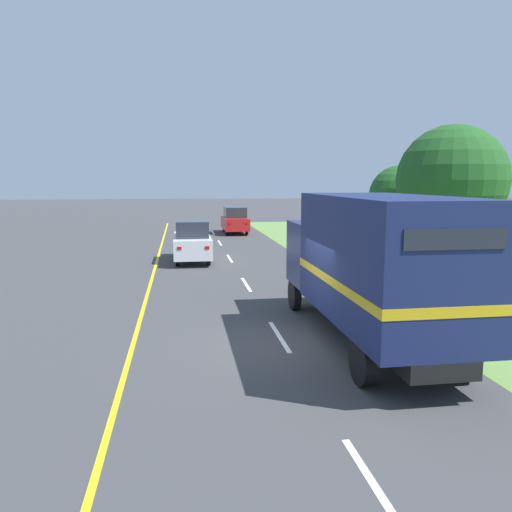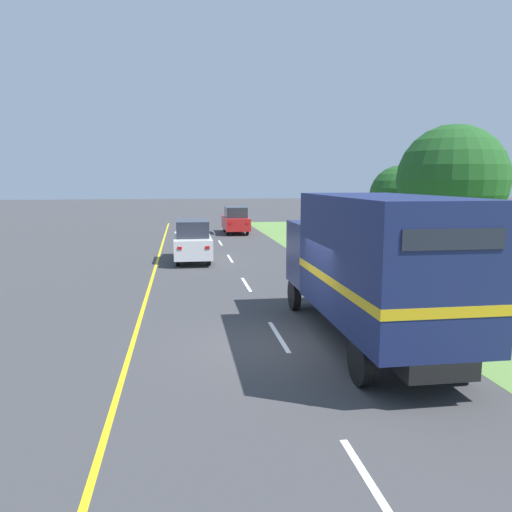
# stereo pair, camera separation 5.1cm
# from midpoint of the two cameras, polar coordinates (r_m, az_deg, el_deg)

# --- Properties ---
(ground_plane) EXTENTS (200.00, 200.00, 0.00)m
(ground_plane) POSITION_cam_midpoint_polar(r_m,az_deg,el_deg) (12.53, 3.29, -10.04)
(ground_plane) COLOR #3D3D3F
(edge_line_yellow) EXTENTS (0.12, 52.91, 0.01)m
(edge_line_yellow) POSITION_cam_midpoint_polar(r_m,az_deg,el_deg) (21.86, -11.60, -2.10)
(edge_line_yellow) COLOR yellow
(edge_line_yellow) RESTS_ON ground
(centre_dash_nearest) EXTENTS (0.12, 2.60, 0.01)m
(centre_dash_nearest) POSITION_cam_midpoint_polar(r_m,az_deg,el_deg) (7.36, 13.66, -24.60)
(centre_dash_nearest) COLOR white
(centre_dash_nearest) RESTS_ON ground
(centre_dash_near) EXTENTS (0.12, 2.60, 0.01)m
(centre_dash_near) POSITION_cam_midpoint_polar(r_m,az_deg,el_deg) (13.14, 2.70, -9.13)
(centre_dash_near) COLOR white
(centre_dash_near) RESTS_ON ground
(centre_dash_mid_a) EXTENTS (0.12, 2.60, 0.01)m
(centre_dash_mid_a) POSITION_cam_midpoint_polar(r_m,az_deg,el_deg) (19.45, -1.05, -3.26)
(centre_dash_mid_a) COLOR white
(centre_dash_mid_a) RESTS_ON ground
(centre_dash_mid_b) EXTENTS (0.12, 2.60, 0.01)m
(centre_dash_mid_b) POSITION_cam_midpoint_polar(r_m,az_deg,el_deg) (25.90, -2.93, -0.28)
(centre_dash_mid_b) COLOR white
(centre_dash_mid_b) RESTS_ON ground
(centre_dash_far) EXTENTS (0.12, 2.60, 0.01)m
(centre_dash_far) POSITION_cam_midpoint_polar(r_m,az_deg,el_deg) (32.41, -4.05, 1.51)
(centre_dash_far) COLOR white
(centre_dash_far) RESTS_ON ground
(centre_dash_farthest) EXTENTS (0.12, 2.60, 0.01)m
(centre_dash_farthest) POSITION_cam_midpoint_polar(r_m,az_deg,el_deg) (38.95, -4.80, 2.70)
(centre_dash_farthest) COLOR white
(centre_dash_farthest) RESTS_ON ground
(horse_trailer_truck) EXTENTS (2.48, 7.94, 3.67)m
(horse_trailer_truck) POSITION_cam_midpoint_polar(r_m,az_deg,el_deg) (12.33, 13.07, -0.81)
(horse_trailer_truck) COLOR black
(horse_trailer_truck) RESTS_ON ground
(lead_car_white) EXTENTS (1.80, 4.59, 2.07)m
(lead_car_white) POSITION_cam_midpoint_polar(r_m,az_deg,el_deg) (25.11, -7.22, 1.75)
(lead_car_white) COLOR black
(lead_car_white) RESTS_ON ground
(lead_car_red_ahead) EXTENTS (1.80, 4.47, 2.03)m
(lead_car_red_ahead) POSITION_cam_midpoint_polar(r_m,az_deg,el_deg) (38.19, -2.31, 4.12)
(lead_car_red_ahead) COLOR black
(lead_car_red_ahead) RESTS_ON ground
(highway_sign) EXTENTS (2.11, 0.09, 2.87)m
(highway_sign) POSITION_cam_midpoint_polar(r_m,az_deg,el_deg) (17.76, 23.30, 0.67)
(highway_sign) COLOR #9E9EA3
(highway_sign) RESTS_ON ground
(roadside_tree_near) EXTENTS (4.73, 4.73, 6.39)m
(roadside_tree_near) POSITION_cam_midpoint_polar(r_m,az_deg,el_deg) (23.40, 21.55, 8.07)
(roadside_tree_near) COLOR #4C3823
(roadside_tree_near) RESTS_ON ground
(roadside_tree_mid) EXTENTS (3.33, 3.33, 4.83)m
(roadside_tree_mid) POSITION_cam_midpoint_polar(r_m,az_deg,el_deg) (28.57, 16.18, 6.59)
(roadside_tree_mid) COLOR brown
(roadside_tree_mid) RESTS_ON ground
(delineator_post) EXTENTS (0.08, 0.08, 0.95)m
(delineator_post) POSITION_cam_midpoint_polar(r_m,az_deg,el_deg) (14.38, 19.09, -5.94)
(delineator_post) COLOR white
(delineator_post) RESTS_ON ground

